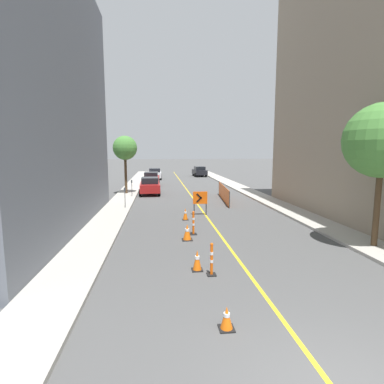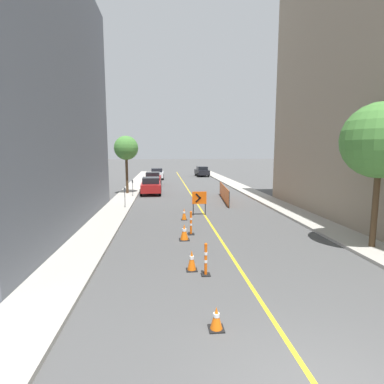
# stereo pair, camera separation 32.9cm
# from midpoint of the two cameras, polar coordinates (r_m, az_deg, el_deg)

# --- Properties ---
(lane_stripe) EXTENTS (0.12, 54.75, 0.01)m
(lane_stripe) POSITION_cam_midpoint_polar(r_m,az_deg,el_deg) (31.59, -1.32, 0.48)
(lane_stripe) COLOR gold
(lane_stripe) RESTS_ON ground_plane
(sidewalk_left) EXTENTS (1.90, 54.75, 0.13)m
(sidewalk_left) POSITION_cam_midpoint_polar(r_m,az_deg,el_deg) (31.61, -11.96, 0.43)
(sidewalk_left) COLOR #ADA89E
(sidewalk_left) RESTS_ON ground_plane
(sidewalk_right) EXTENTS (1.90, 54.75, 0.13)m
(sidewalk_right) POSITION_cam_midpoint_polar(r_m,az_deg,el_deg) (32.62, 8.98, 0.73)
(sidewalk_right) COLOR #ADA89E
(sidewalk_right) RESTS_ON ground_plane
(building_facade_left) EXTENTS (6.00, 15.97, 13.66)m
(building_facade_left) POSITION_cam_midpoint_polar(r_m,az_deg,el_deg) (17.47, -31.43, 15.93)
(building_facade_left) COLOR slate
(building_facade_left) RESTS_ON ground_plane
(traffic_cone_nearest) EXTENTS (0.35, 0.35, 0.54)m
(traffic_cone_nearest) POSITION_cam_midpoint_polar(r_m,az_deg,el_deg) (7.39, 5.24, -22.80)
(traffic_cone_nearest) COLOR black
(traffic_cone_nearest) RESTS_ON ground_plane
(traffic_cone_second) EXTENTS (0.37, 0.37, 0.71)m
(traffic_cone_second) POSITION_cam_midpoint_polar(r_m,az_deg,el_deg) (10.40, 0.06, -12.90)
(traffic_cone_second) COLOR black
(traffic_cone_second) RESTS_ON ground_plane
(traffic_cone_third) EXTENTS (0.47, 0.47, 0.74)m
(traffic_cone_third) POSITION_cam_midpoint_polar(r_m,az_deg,el_deg) (13.74, -1.62, -7.65)
(traffic_cone_third) COLOR black
(traffic_cone_third) RESTS_ON ground_plane
(traffic_cone_fourth) EXTENTS (0.35, 0.35, 0.71)m
(traffic_cone_fourth) POSITION_cam_midpoint_polar(r_m,az_deg,el_deg) (17.66, -1.82, -4.21)
(traffic_cone_fourth) COLOR black
(traffic_cone_fourth) RESTS_ON ground_plane
(delineator_post_front) EXTENTS (0.30, 0.30, 1.09)m
(delineator_post_front) POSITION_cam_midpoint_polar(r_m,az_deg,el_deg) (9.99, 2.78, -13.08)
(delineator_post_front) COLOR black
(delineator_post_front) RESTS_ON ground_plane
(delineator_post_rear) EXTENTS (0.33, 0.33, 1.16)m
(delineator_post_rear) POSITION_cam_midpoint_polar(r_m,az_deg,el_deg) (14.58, -0.39, -6.20)
(delineator_post_rear) COLOR black
(delineator_post_rear) RESTS_ON ground_plane
(arrow_barricade_primary) EXTENTS (0.90, 0.10, 1.51)m
(arrow_barricade_primary) POSITION_cam_midpoint_polar(r_m,az_deg,el_deg) (18.80, 1.06, -1.32)
(arrow_barricade_primary) COLOR #EF560C
(arrow_barricade_primary) RESTS_ON ground_plane
(safety_mesh_fence) EXTENTS (0.70, 6.93, 1.21)m
(safety_mesh_fence) POSITION_cam_midpoint_polar(r_m,az_deg,el_deg) (24.68, 5.65, -0.21)
(safety_mesh_fence) COLOR #EF560C
(safety_mesh_fence) RESTS_ON ground_plane
(parked_car_curb_near) EXTENTS (1.95, 4.35, 1.59)m
(parked_car_curb_near) POSITION_cam_midpoint_polar(r_m,az_deg,el_deg) (28.46, -8.35, 1.21)
(parked_car_curb_near) COLOR maroon
(parked_car_curb_near) RESTS_ON ground_plane
(parked_car_curb_mid) EXTENTS (1.95, 4.35, 1.59)m
(parked_car_curb_mid) POSITION_cam_midpoint_polar(r_m,az_deg,el_deg) (35.59, -8.02, 2.52)
(parked_car_curb_mid) COLOR maroon
(parked_car_curb_mid) RESTS_ON ground_plane
(parked_car_curb_far) EXTENTS (1.93, 4.31, 1.59)m
(parked_car_curb_far) POSITION_cam_midpoint_polar(r_m,az_deg,el_deg) (43.55, -7.31, 3.49)
(parked_car_curb_far) COLOR silver
(parked_car_curb_far) RESTS_ON ground_plane
(parked_car_opposite_side) EXTENTS (2.03, 4.39, 1.59)m
(parked_car_opposite_side) POSITION_cam_midpoint_polar(r_m,az_deg,el_deg) (48.25, 1.24, 3.96)
(parked_car_opposite_side) COLOR black
(parked_car_opposite_side) RESTS_ON ground_plane
(parking_meter_near_curb) EXTENTS (0.12, 0.11, 1.41)m
(parking_meter_near_curb) POSITION_cam_midpoint_polar(r_m,az_deg,el_deg) (21.22, -13.10, -0.26)
(parking_meter_near_curb) COLOR #4C4C51
(parking_meter_near_curb) RESTS_ON sidewalk_left
(parking_meter_far_curb) EXTENTS (0.12, 0.11, 1.43)m
(parking_meter_far_curb) POSITION_cam_midpoint_polar(r_m,az_deg,el_deg) (26.54, -11.76, 1.38)
(parking_meter_far_curb) COLOR #4C4C51
(parking_meter_far_curb) RESTS_ON sidewalk_left
(street_tree_left_near) EXTENTS (2.21, 2.21, 5.29)m
(street_tree_left_near) POSITION_cam_midpoint_polar(r_m,az_deg,el_deg) (28.39, -12.98, 8.10)
(street_tree_left_near) COLOR #4C3823
(street_tree_left_near) RESTS_ON sidewalk_left
(street_tree_right_near) EXTENTS (2.99, 2.99, 5.81)m
(street_tree_right_near) POSITION_cam_midpoint_polar(r_m,az_deg,el_deg) (14.14, 31.98, 8.25)
(street_tree_right_near) COLOR #4C3823
(street_tree_right_near) RESTS_ON sidewalk_right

